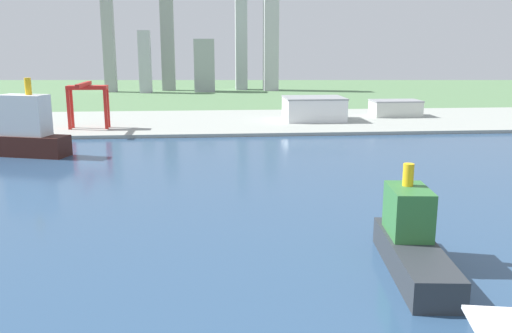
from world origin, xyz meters
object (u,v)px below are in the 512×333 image
object	(u,v)px
cargo_ship	(14,134)
warehouse_annex	(395,108)
warehouse_main	(314,109)
container_barge	(412,242)
port_crane_red	(87,94)

from	to	relation	value
cargo_ship	warehouse_annex	world-z (taller)	cargo_ship
warehouse_main	container_barge	bearing A→B (deg)	-95.57
port_crane_red	warehouse_annex	size ratio (longest dim) A/B	0.97
container_barge	port_crane_red	bearing A→B (deg)	118.79
cargo_ship	warehouse_main	distance (m)	227.41
cargo_ship	warehouse_main	size ratio (longest dim) A/B	1.54
container_barge	port_crane_red	size ratio (longest dim) A/B	1.24
container_barge	warehouse_annex	xyz separation A→B (m)	(103.53, 312.75, 1.31)
port_crane_red	warehouse_main	bearing A→B (deg)	10.66
cargo_ship	port_crane_red	size ratio (longest dim) A/B	1.84
cargo_ship	container_barge	size ratio (longest dim) A/B	1.49
warehouse_annex	container_barge	bearing A→B (deg)	-108.32
container_barge	warehouse_main	world-z (taller)	container_barge
container_barge	warehouse_annex	bearing A→B (deg)	71.68
warehouse_main	port_crane_red	bearing A→B (deg)	-169.34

